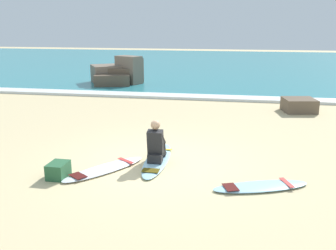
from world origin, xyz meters
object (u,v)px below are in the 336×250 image
surfboard_spare_near (105,169)px  beach_bag (58,170)px  surfboard_main (157,160)px  surfboard_spare_far (261,186)px  surfer_seated (156,145)px  shoreline_rock (299,105)px

surfboard_spare_near → beach_bag: bearing=-145.5°
surfboard_main → surfboard_spare_far: 2.51m
surfer_seated → beach_bag: bearing=-146.9°
surfboard_main → surfboard_spare_far: same height
surfboard_spare_near → beach_bag: size_ratio=4.17×
surfboard_main → shoreline_rock: shoreline_rock is taller
surfboard_spare_near → surfboard_spare_far: bearing=-5.7°
surfboard_spare_far → beach_bag: size_ratio=4.12×
surfboard_spare_near → shoreline_rock: (4.96, 6.65, 0.20)m
surfboard_spare_near → surfboard_spare_far: (3.27, -0.32, 0.00)m
beach_bag → surfboard_main: bearing=35.8°
surfboard_main → shoreline_rock: bearing=56.1°
surfboard_spare_near → shoreline_rock: size_ratio=1.85×
surfer_seated → surfboard_spare_far: surfer_seated is taller
surfboard_spare_near → surfboard_spare_far: same height
beach_bag → surfboard_spare_near: bearing=34.5°
shoreline_rock → beach_bag: 9.22m
surfboard_main → beach_bag: beach_bag is taller
surfboard_main → shoreline_rock: (3.96, 5.90, 0.20)m
surfboard_main → beach_bag: (-1.80, -1.30, 0.12)m
surfer_seated → surfboard_spare_far: size_ratio=0.48×
surfer_seated → shoreline_rock: (3.95, 6.02, -0.20)m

